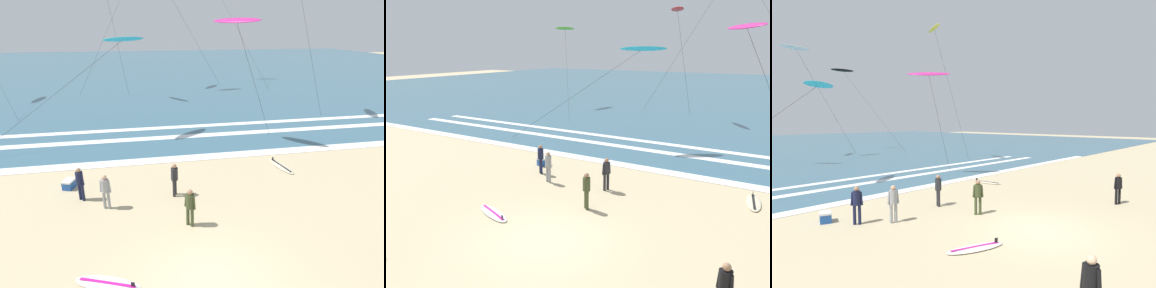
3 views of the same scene
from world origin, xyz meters
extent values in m
plane|color=tan|center=(0.00, 0.00, 0.00)|extent=(160.00, 160.00, 0.00)
cube|color=white|center=(-0.60, 9.54, 0.01)|extent=(53.47, 0.90, 0.01)
cube|color=white|center=(-1.30, 13.37, 0.01)|extent=(44.53, 0.75, 0.01)
cube|color=white|center=(-1.31, 15.61, 0.01)|extent=(43.28, 0.70, 0.01)
cylinder|color=black|center=(6.14, -0.92, 0.41)|extent=(0.13, 0.13, 0.82)
cylinder|color=black|center=(6.31, -1.02, 0.41)|extent=(0.13, 0.13, 0.82)
cylinder|color=black|center=(6.22, -0.97, 1.11)|extent=(0.32, 0.32, 0.58)
cylinder|color=black|center=(6.06, -0.88, 1.08)|extent=(0.16, 0.14, 0.56)
cylinder|color=black|center=(6.39, -1.07, 1.08)|extent=(0.16, 0.14, 0.56)
sphere|color=#9E7051|center=(6.22, -0.97, 1.49)|extent=(0.21, 0.21, 0.21)
cylinder|color=#232328|center=(-0.32, 5.55, 0.41)|extent=(0.13, 0.13, 0.82)
cylinder|color=#232328|center=(-0.40, 5.37, 0.41)|extent=(0.13, 0.13, 0.82)
cylinder|color=#232328|center=(-0.36, 5.46, 1.11)|extent=(0.32, 0.32, 0.58)
cylinder|color=#232328|center=(-0.28, 5.63, 1.08)|extent=(0.14, 0.16, 0.56)
cylinder|color=#232328|center=(-0.44, 5.29, 1.08)|extent=(0.14, 0.16, 0.56)
sphere|color=#9E7051|center=(-0.36, 5.46, 1.49)|extent=(0.21, 0.21, 0.21)
cylinder|color=#141938|center=(-4.61, 5.88, 0.41)|extent=(0.13, 0.13, 0.82)
cylinder|color=#141938|center=(-4.45, 5.75, 0.41)|extent=(0.13, 0.13, 0.82)
cylinder|color=#141938|center=(-4.53, 5.82, 1.11)|extent=(0.32, 0.32, 0.58)
cylinder|color=#141938|center=(-4.68, 5.93, 1.08)|extent=(0.16, 0.15, 0.56)
cylinder|color=#141938|center=(-4.39, 5.70, 1.08)|extent=(0.16, 0.15, 0.56)
sphere|color=#9E7051|center=(-4.53, 5.82, 1.49)|extent=(0.21, 0.21, 0.21)
cylinder|color=gray|center=(-3.46, 4.94, 0.41)|extent=(0.13, 0.13, 0.82)
cylinder|color=gray|center=(-3.27, 4.88, 0.41)|extent=(0.13, 0.13, 0.82)
cylinder|color=gray|center=(-3.37, 4.91, 1.11)|extent=(0.32, 0.32, 0.58)
cylinder|color=gray|center=(-3.55, 4.97, 1.08)|extent=(0.15, 0.13, 0.56)
cylinder|color=gray|center=(-3.19, 4.85, 1.08)|extent=(0.15, 0.13, 0.56)
sphere|color=tan|center=(-3.37, 4.91, 1.49)|extent=(0.21, 0.21, 0.21)
cylinder|color=#384223|center=(0.01, 3.01, 0.41)|extent=(0.13, 0.13, 0.82)
cylinder|color=#384223|center=(-0.14, 3.15, 0.41)|extent=(0.13, 0.13, 0.82)
cylinder|color=#384223|center=(-0.07, 3.08, 1.11)|extent=(0.32, 0.32, 0.58)
cylinder|color=#384223|center=(0.07, 2.95, 1.08)|extent=(0.16, 0.16, 0.56)
cylinder|color=#384223|center=(-0.20, 3.21, 1.08)|extent=(0.16, 0.16, 0.56)
sphere|color=#9E7051|center=(-0.07, 3.08, 1.49)|extent=(0.21, 0.21, 0.21)
cylinder|color=black|center=(-4.49, -3.77, 1.11)|extent=(0.32, 0.32, 0.58)
cylinder|color=black|center=(-4.44, -3.59, 1.08)|extent=(0.12, 0.15, 0.56)
cylinder|color=black|center=(-4.54, -3.95, 1.08)|extent=(0.12, 0.15, 0.56)
sphere|color=#DBB28E|center=(-4.49, -3.77, 1.49)|extent=(0.21, 0.21, 0.21)
ellipsoid|color=beige|center=(5.90, 7.42, 0.04)|extent=(0.95, 2.17, 0.09)
cube|color=black|center=(5.90, 7.42, 0.09)|extent=(0.41, 1.78, 0.01)
cube|color=black|center=(5.76, 8.23, 0.17)|extent=(0.04, 0.12, 0.16)
ellipsoid|color=silver|center=(-3.05, 0.61, 0.04)|extent=(2.18, 1.30, 0.09)
cube|color=#BF198C|center=(-3.05, 0.61, 0.09)|extent=(1.71, 0.72, 0.01)
cube|color=black|center=(-2.28, 0.32, 0.17)|extent=(0.12, 0.06, 0.16)
ellipsoid|color=white|center=(1.72, 30.87, 12.22)|extent=(3.28, 1.27, 0.43)
cylinder|color=#333333|center=(5.54, 31.78, 6.11)|extent=(7.66, 1.84, 12.23)
ellipsoid|color=#23A8C6|center=(-2.39, 14.49, 6.59)|extent=(3.02, 2.55, 0.43)
ellipsoid|color=yellow|center=(10.27, 17.84, 13.44)|extent=(2.08, 3.22, 0.43)
cylinder|color=#333333|center=(12.25, 17.28, 6.72)|extent=(3.99, 1.15, 13.44)
ellipsoid|color=black|center=(10.25, 37.72, 11.52)|extent=(3.28, 1.28, 0.43)
cylinder|color=#333333|center=(12.40, 33.19, 5.76)|extent=(4.34, 9.08, 11.54)
ellipsoid|color=#CC2384|center=(4.23, 11.57, 7.69)|extent=(2.72, 2.89, 0.43)
cylinder|color=#333333|center=(5.92, 12.24, 3.85)|extent=(3.41, 1.35, 7.70)
cube|color=#1E4C9E|center=(-5.31, 7.06, 0.18)|extent=(0.61, 0.71, 0.36)
cube|color=silver|center=(-5.31, 7.06, 0.40)|extent=(0.63, 0.73, 0.08)
camera|label=1|loc=(-1.80, -6.73, 7.31)|focal=28.22mm
camera|label=2|loc=(7.37, -9.69, 6.60)|focal=35.19mm
camera|label=3|loc=(-10.67, -6.09, 4.28)|focal=29.22mm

